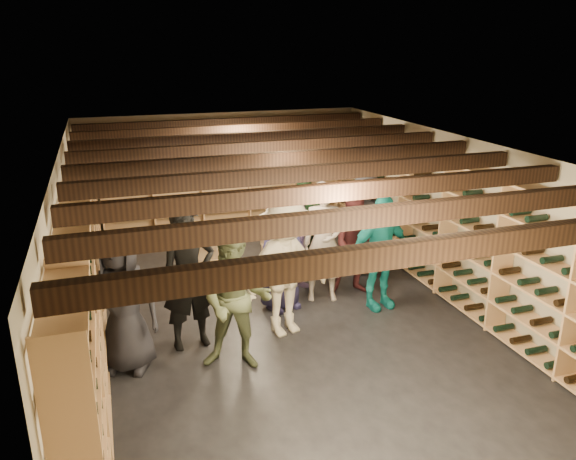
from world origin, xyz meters
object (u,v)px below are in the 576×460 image
Objects in this scene: crate_loose at (358,262)px; person_8 at (356,245)px; crate_stack_right at (276,246)px; person_6 at (282,255)px; person_0 at (123,301)px; person_1 at (189,278)px; person_7 at (324,242)px; person_11 at (294,244)px; person_3 at (286,268)px; person_10 at (303,225)px; person_12 at (365,223)px; person_4 at (380,252)px; crate_stack_left at (204,251)px; person_2 at (236,300)px.

person_8 is at bearing -118.88° from crate_loose.
person_6 reaches higher than crate_stack_right.
person_0 is at bearing -147.42° from person_8.
person_1 is 2.77m from person_8.
person_6 is at bearing -148.81° from crate_loose.
person_11 is at bearing 138.67° from person_7.
person_3 is 1.18m from person_7.
person_10 reaches higher than person_0.
person_0 is 2.42m from person_6.
person_10 is at bearing 30.01° from person_1.
crate_stack_right is at bearing 129.42° from person_8.
person_6 is 0.97× the size of person_12.
crate_loose is 0.27× the size of person_1.
crate_stack_right is at bearing 111.01° from person_7.
crate_loose is at bearing 75.92° from person_8.
person_8 is at bearing 39.12° from person_0.
person_4 is 1.13× the size of person_11.
crate_stack_right is 1.86m from person_7.
person_2 is (-0.12, -2.85, 0.44)m from crate_stack_left.
person_8 is at bearing -119.27° from person_12.
person_7 is at bearing -43.01° from crate_stack_left.
person_4 is at bearing -63.94° from person_8.
person_1 is 1.57m from person_6.
person_4 reaches higher than person_12.
person_3 is 1.13× the size of person_6.
crate_stack_left is 0.51× the size of person_12.
person_7 is at bearing 136.09° from person_4.
person_6 is at bearing 16.47° from person_1.
person_7 is at bearing 41.02° from person_0.
person_4 reaches higher than crate_loose.
person_1 is at bearing 178.33° from person_4.
person_10 reaches higher than person_2.
person_11 is (-0.31, -0.47, -0.13)m from person_10.
crate_loose is (2.58, -0.48, -0.34)m from crate_stack_left.
person_6 is (0.18, 0.73, -0.11)m from person_3.
person_4 is at bearing -33.81° from person_6.
person_10 is (1.66, 2.34, 0.01)m from person_2.
person_7 is at bearing -137.40° from person_12.
person_6 reaches higher than crate_loose.
person_7 is (1.66, 1.42, 0.03)m from person_2.
person_7 reaches higher than person_0.
person_10 reaches higher than person_12.
crate_loose is 1.58m from person_11.
crate_loose is at bearing -3.13° from person_11.
person_7 is 1.07× the size of person_12.
person_11 reaches higher than crate_loose.
person_6 is 1.06× the size of person_8.
person_3 is (0.68, -2.25, 0.50)m from crate_stack_left.
person_10 reaches higher than crate_stack_left.
crate_stack_left is at bearing 171.48° from person_12.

